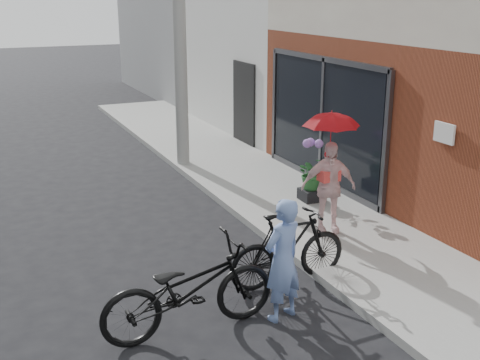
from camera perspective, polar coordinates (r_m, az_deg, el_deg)
ground at (r=8.11m, az=1.66°, el=-10.60°), size 80.00×80.00×0.00m
sidewalk at (r=10.62m, az=7.05°, el=-3.39°), size 2.20×24.00×0.12m
curb at (r=10.09m, az=1.41°, el=-4.39°), size 0.12×24.00×0.12m
plaster_building at (r=18.59m, az=9.69°, el=16.23°), size 8.00×6.00×7.00m
east_building_far at (r=24.70m, az=0.19°, el=16.70°), size 8.00×8.00×7.00m
utility_pole at (r=13.13m, az=-5.82°, el=15.99°), size 0.28×0.28×7.00m
officer at (r=7.21m, az=4.06°, el=-7.58°), size 0.65×0.53×1.53m
bike_left at (r=7.03m, az=-4.85°, el=-10.25°), size 2.12×0.77×1.10m
bike_right at (r=8.14m, az=4.63°, el=-6.46°), size 1.73×0.50×1.04m
kimono_woman at (r=9.59m, az=8.37°, el=-0.68°), size 0.94×0.63×1.48m
parasol at (r=9.31m, az=8.67°, el=5.82°), size 0.84×0.84×0.74m
planter at (r=11.19m, az=6.79°, el=-1.38°), size 0.41×0.41×0.21m
potted_plant at (r=11.07m, az=6.87°, el=0.66°), size 0.56×0.48×0.62m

